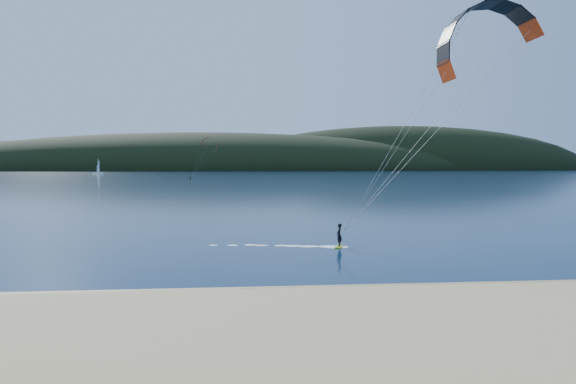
{
  "coord_description": "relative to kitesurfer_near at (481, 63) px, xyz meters",
  "views": [
    {
      "loc": [
        -1.32,
        -20.97,
        6.63
      ],
      "look_at": [
        1.51,
        10.0,
        5.0
      ],
      "focal_mm": 31.13,
      "sensor_mm": 36.0,
      "label": 1
    }
  ],
  "objects": [
    {
      "name": "sailboat",
      "position": [
        -135.81,
        390.39,
        -12.98
      ],
      "size": [
        9.16,
        5.78,
        12.83
      ],
      "color": "white",
      "rests_on": "ground"
    },
    {
      "name": "headland",
      "position": [
        -14.96,
        731.88,
        -13.93
      ],
      "size": [
        1200.0,
        310.0,
        140.0
      ],
      "color": "black",
      "rests_on": "ground"
    },
    {
      "name": "kitesurfer_near",
      "position": [
        0.0,
        0.0,
        0.0
      ],
      "size": [
        24.27,
        8.78,
        18.35
      ],
      "color": "#A8C817",
      "rests_on": "ground"
    },
    {
      "name": "wet_sand",
      "position": [
        -15.59,
        -8.9,
        -13.88
      ],
      "size": [
        220.0,
        2.5,
        0.1
      ],
      "color": "olive",
      "rests_on": "ground"
    },
    {
      "name": "ground",
      "position": [
        -15.59,
        -13.4,
        -13.93
      ],
      "size": [
        1800.0,
        1800.0,
        0.0
      ],
      "primitive_type": "plane",
      "color": "#071E39",
      "rests_on": "ground"
    },
    {
      "name": "kitesurfer_far",
      "position": [
        -31.72,
        187.43,
        1.17
      ],
      "size": [
        13.05,
        6.11,
        18.07
      ],
      "color": "#A8C817",
      "rests_on": "ground"
    }
  ]
}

